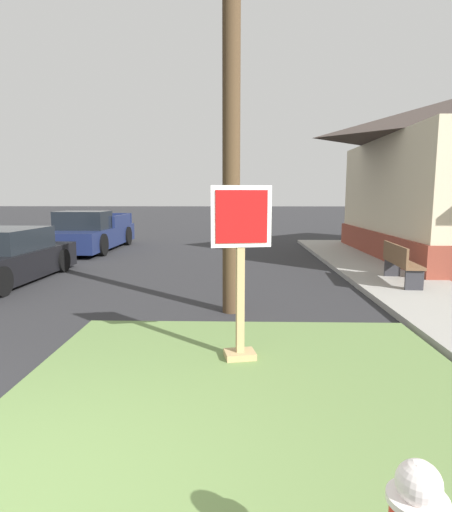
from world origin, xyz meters
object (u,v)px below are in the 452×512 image
object	(u,v)px
manhole_cover	(80,359)
parked_sedan_black	(0,259)
street_bench	(400,261)
utility_pole	(232,18)
stop_sign	(241,278)
pickup_truck_navy	(90,234)

from	to	relation	value
manhole_cover	parked_sedan_black	distance (m)	5.96
street_bench	utility_pole	size ratio (longest dim) A/B	0.18
stop_sign	manhole_cover	bearing A→B (deg)	176.82
parked_sedan_black	street_bench	xyz separation A→B (m)	(9.17, -0.43, 0.05)
stop_sign	street_bench	bearing A→B (deg)	50.99
pickup_truck_navy	utility_pole	xyz separation A→B (m)	(5.38, -8.34, 4.21)
street_bench	utility_pole	xyz separation A→B (m)	(-3.69, -2.05, 4.24)
parked_sedan_black	pickup_truck_navy	bearing A→B (deg)	89.01
pickup_truck_navy	utility_pole	world-z (taller)	utility_pole
parked_sedan_black	manhole_cover	bearing A→B (deg)	-52.29
pickup_truck_navy	parked_sedan_black	bearing A→B (deg)	-90.99
stop_sign	utility_pole	distance (m)	4.42
utility_pole	street_bench	bearing A→B (deg)	29.08
stop_sign	pickup_truck_navy	xyz separation A→B (m)	(-5.53, 10.66, -0.45)
manhole_cover	pickup_truck_navy	size ratio (longest dim) A/B	0.13
manhole_cover	pickup_truck_navy	xyz separation A→B (m)	(-3.53, 10.55, 0.61)
manhole_cover	utility_pole	size ratio (longest dim) A/B	0.07
street_bench	manhole_cover	bearing A→B (deg)	-142.44
pickup_truck_navy	street_bench	bearing A→B (deg)	-34.71
pickup_truck_navy	street_bench	size ratio (longest dim) A/B	3.15
street_bench	utility_pole	world-z (taller)	utility_pole
stop_sign	pickup_truck_navy	size ratio (longest dim) A/B	0.39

